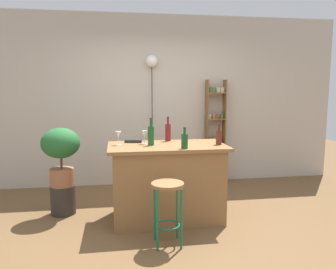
{
  "coord_description": "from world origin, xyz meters",
  "views": [
    {
      "loc": [
        -0.6,
        -3.59,
        1.62
      ],
      "look_at": [
        0.05,
        0.55,
        1.02
      ],
      "focal_mm": 35.42,
      "sensor_mm": 36.0,
      "label": 1
    }
  ],
  "objects": [
    {
      "name": "bar_stool",
      "position": [
        -0.1,
        -0.37,
        0.49
      ],
      "size": [
        0.34,
        0.34,
        0.66
      ],
      "color": "#196642",
      "rests_on": "ground"
    },
    {
      "name": "bottle_wine_red",
      "position": [
        -0.19,
        0.31,
        1.06
      ],
      "size": [
        0.07,
        0.07,
        0.33
      ],
      "color": "#194C23",
      "rests_on": "kitchen_counter"
    },
    {
      "name": "bottle_spirits_clear",
      "position": [
        0.06,
        0.6,
        1.05
      ],
      "size": [
        0.07,
        0.07,
        0.32
      ],
      "color": "maroon",
      "rests_on": "kitchen_counter"
    },
    {
      "name": "bottle_soda_blue",
      "position": [
        0.16,
        0.04,
        1.02
      ],
      "size": [
        0.08,
        0.08,
        0.24
      ],
      "color": "#194C23",
      "rests_on": "kitchen_counter"
    },
    {
      "name": "wine_glass_center",
      "position": [
        -0.26,
        0.41,
        1.05
      ],
      "size": [
        0.07,
        0.07,
        0.16
      ],
      "color": "silver",
      "rests_on": "kitchen_counter"
    },
    {
      "name": "bottle_olive_oil",
      "position": [
        0.62,
        0.23,
        1.03
      ],
      "size": [
        0.07,
        0.07,
        0.25
      ],
      "color": "#5B2319",
      "rests_on": "kitchen_counter"
    },
    {
      "name": "plant_stool",
      "position": [
        -1.3,
        0.68,
        0.19
      ],
      "size": [
        0.31,
        0.31,
        0.37
      ],
      "primitive_type": "cylinder",
      "color": "#2D2823",
      "rests_on": "ground"
    },
    {
      "name": "potted_plant",
      "position": [
        -1.3,
        0.68,
        0.84
      ],
      "size": [
        0.48,
        0.43,
        0.75
      ],
      "color": "#935B3D",
      "rests_on": "plant_stool"
    },
    {
      "name": "ground",
      "position": [
        0.0,
        0.0,
        0.0
      ],
      "size": [
        12.0,
        12.0,
        0.0
      ],
      "primitive_type": "plane",
      "color": "brown"
    },
    {
      "name": "spice_shelf",
      "position": [
        1.06,
        1.79,
        0.89
      ],
      "size": [
        0.33,
        0.18,
        1.75
      ],
      "color": "brown",
      "rests_on": "ground"
    },
    {
      "name": "pendant_globe_light",
      "position": [
        -0.01,
        1.84,
        2.0
      ],
      "size": [
        0.2,
        0.2,
        2.14
      ],
      "color": "black",
      "rests_on": "ground"
    },
    {
      "name": "cookbook",
      "position": [
        -0.39,
        0.57,
        0.95
      ],
      "size": [
        0.23,
        0.18,
        0.03
      ],
      "primitive_type": "cube",
      "rotation": [
        0.0,
        0.0,
        -0.15
      ],
      "color": "black",
      "rests_on": "kitchen_counter"
    },
    {
      "name": "wine_glass_left",
      "position": [
        -0.58,
        0.39,
        1.05
      ],
      "size": [
        0.07,
        0.07,
        0.16
      ],
      "color": "silver",
      "rests_on": "kitchen_counter"
    },
    {
      "name": "back_wall",
      "position": [
        0.0,
        1.95,
        1.4
      ],
      "size": [
        6.4,
        0.1,
        2.8
      ],
      "primitive_type": "cube",
      "color": "#BCB2A3",
      "rests_on": "ground"
    },
    {
      "name": "kitchen_counter",
      "position": [
        0.0,
        0.3,
        0.47
      ],
      "size": [
        1.42,
        0.76,
        0.93
      ],
      "color": "olive",
      "rests_on": "ground"
    }
  ]
}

